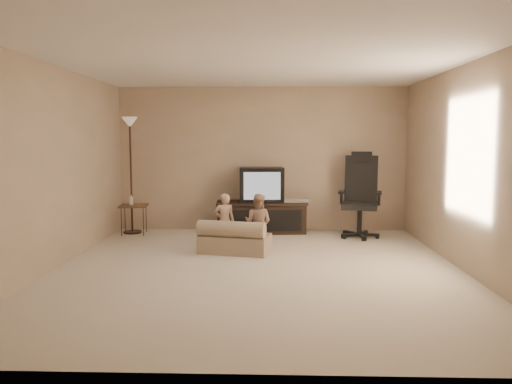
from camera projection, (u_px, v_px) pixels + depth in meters
floor at (257, 270)px, 6.12m from camera, size 5.50×5.50×0.00m
room_shell at (257, 146)px, 5.96m from camera, size 5.50×5.50×5.50m
tv_stand at (262, 205)px, 8.55m from camera, size 1.59×0.67×1.12m
office_chair at (360, 207)px, 8.13m from camera, size 0.77×0.80×1.39m
side_table at (133, 206)px, 8.39m from camera, size 0.50×0.50×0.67m
floor_lamp at (130, 149)px, 8.37m from camera, size 0.31×0.31×1.97m
child_sofa at (234, 240)px, 7.00m from camera, size 1.05×0.73×0.47m
toddler_left at (225, 221)px, 7.25m from camera, size 0.33×0.26×0.81m
toddler_right at (258, 222)px, 7.10m from camera, size 0.45×0.35×0.83m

